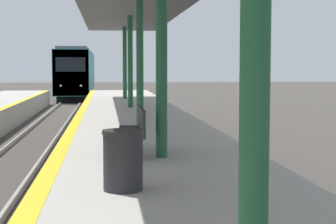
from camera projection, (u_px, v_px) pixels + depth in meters
name	position (u px, v px, depth m)	size (l,w,h in m)	color
train	(77.00, 73.00, 51.83)	(2.75, 20.10, 4.35)	black
trash_bin	(123.00, 160.00, 7.79)	(0.58, 0.58, 0.84)	#262628
bench	(135.00, 129.00, 11.04)	(0.44, 1.78, 0.92)	#28282D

